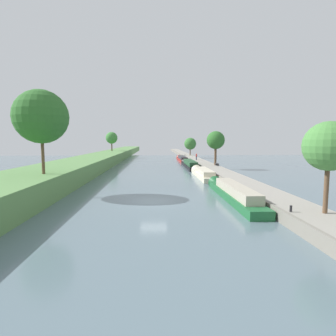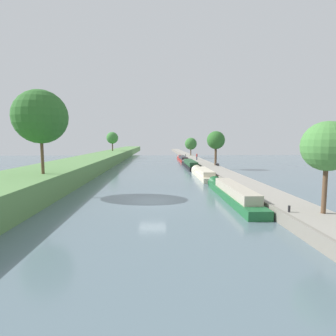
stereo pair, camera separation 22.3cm
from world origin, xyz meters
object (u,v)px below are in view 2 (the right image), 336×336
at_px(narrowboat_red, 182,159).
at_px(mooring_bollard_far, 186,155).
at_px(narrowboat_green, 231,192).
at_px(narrowboat_cream, 203,173).
at_px(park_bench, 217,164).
at_px(narrowboat_black, 190,164).
at_px(person_walking, 197,156).
at_px(mooring_bollard_near, 289,209).

distance_m(narrowboat_red, mooring_bollard_far, 8.13).
relative_size(narrowboat_green, narrowboat_red, 0.92).
relative_size(narrowboat_cream, park_bench, 8.88).
bearing_deg(park_bench, narrowboat_black, 124.80).
relative_size(person_walking, mooring_bollard_near, 3.69).
bearing_deg(narrowboat_red, park_bench, -80.18).
height_order(narrowboat_black, mooring_bollard_far, narrowboat_black).
bearing_deg(narrowboat_red, narrowboat_green, -89.88).
height_order(narrowboat_black, park_bench, narrowboat_black).
height_order(narrowboat_green, narrowboat_black, narrowboat_green).
relative_size(narrowboat_red, park_bench, 11.25).
bearing_deg(mooring_bollard_far, narrowboat_red, -102.35).
relative_size(person_walking, mooring_bollard_far, 3.69).
height_order(narrowboat_cream, park_bench, narrowboat_cream).
bearing_deg(narrowboat_green, narrowboat_red, 90.12).
xyz_separation_m(narrowboat_green, narrowboat_cream, (-0.14, 16.08, -0.08)).
height_order(mooring_bollard_near, mooring_bollard_far, same).
bearing_deg(narrowboat_black, narrowboat_red, 89.42).
distance_m(narrowboat_cream, mooring_bollard_near, 24.58).
relative_size(mooring_bollard_near, mooring_bollard_far, 1.00).
distance_m(narrowboat_black, person_walking, 9.62).
xyz_separation_m(narrowboat_red, park_bench, (4.38, -25.32, 0.70)).
distance_m(narrowboat_black, park_bench, 8.04).
bearing_deg(mooring_bollard_far, park_bench, -85.44).
bearing_deg(narrowboat_green, narrowboat_cream, 90.49).
bearing_deg(person_walking, narrowboat_red, 105.70).
distance_m(narrowboat_black, mooring_bollard_far, 26.73).
height_order(narrowboat_green, person_walking, person_walking).
height_order(narrowboat_cream, mooring_bollard_far, narrowboat_cream).
distance_m(person_walking, park_bench, 15.78).
bearing_deg(narrowboat_cream, narrowboat_black, 90.59).
height_order(narrowboat_green, mooring_bollard_far, narrowboat_green).
height_order(narrowboat_red, person_walking, person_walking).
relative_size(narrowboat_red, mooring_bollard_far, 37.50).
distance_m(narrowboat_black, narrowboat_red, 18.74).
xyz_separation_m(narrowboat_green, narrowboat_red, (-0.11, 50.58, -0.09)).
bearing_deg(narrowboat_green, mooring_bollard_near, -79.09).
distance_m(narrowboat_green, narrowboat_cream, 16.08).
xyz_separation_m(narrowboat_cream, mooring_bollard_near, (1.76, -24.51, 0.57)).
xyz_separation_m(narrowboat_green, narrowboat_black, (-0.30, 31.85, -0.01)).
distance_m(narrowboat_green, mooring_bollard_far, 58.53).
bearing_deg(park_bench, narrowboat_cream, -115.65).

